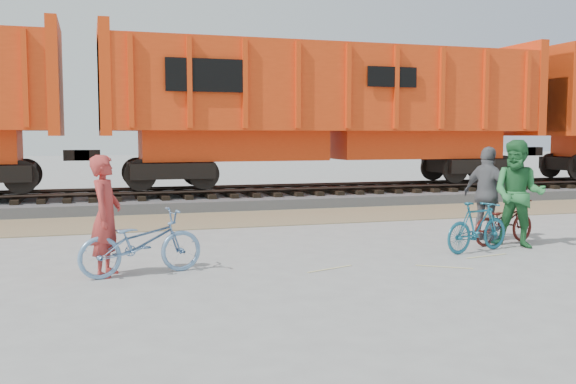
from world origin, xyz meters
name	(u,v)px	position (x,y,z in m)	size (l,w,h in m)	color
ground	(367,256)	(0.00, 0.00, 0.00)	(120.00, 120.00, 0.00)	#9E9E99
gravel_strip	(279,217)	(0.00, 5.50, 0.01)	(120.00, 3.00, 0.02)	#9D8C61
ballast_bed	(247,199)	(0.00, 9.00, 0.15)	(120.00, 4.00, 0.30)	slate
track	(247,189)	(0.00, 9.00, 0.47)	(120.00, 2.60, 0.24)	black
hopper_car_center	(329,107)	(2.69, 9.00, 3.01)	(14.00, 3.13, 4.65)	black
bicycle_blue	(141,243)	(-3.88, -0.35, 0.49)	(0.65, 1.87, 0.98)	#6A91BC
bicycle_teal	(477,227)	(2.08, -0.18, 0.46)	(0.43, 1.53, 0.92)	#1A6179
bicycle_maroon	(504,222)	(3.07, 0.42, 0.43)	(0.57, 1.64, 0.86)	#481511
person_solo	(106,216)	(-4.38, -0.25, 0.91)	(0.66, 0.44, 1.82)	#AB322D
person_man	(518,194)	(3.08, 0.02, 1.01)	(0.98, 0.77, 2.02)	#297339
person_woman	(488,194)	(2.97, 0.82, 0.94)	(1.11, 0.46, 1.89)	slate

